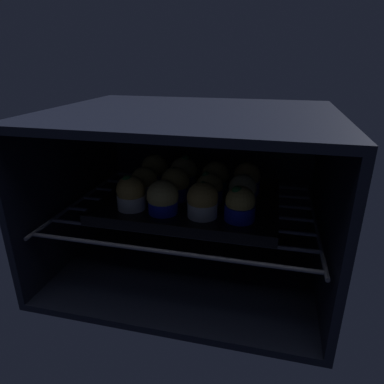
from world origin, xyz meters
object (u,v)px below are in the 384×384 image
muffin_row0_col1 (163,198)px  muffin_row2_col3 (247,178)px  muffin_row0_col3 (240,204)px  muffin_row1_col0 (144,183)px  muffin_row2_col0 (155,170)px  muffin_row1_col3 (242,191)px  muffin_row0_col0 (131,193)px  muffin_row2_col2 (215,177)px  muffin_row1_col2 (209,189)px  muffin_row1_col1 (175,184)px  muffin_row2_col1 (184,173)px  muffin_row0_col2 (203,201)px  baking_tray (192,202)px

muffin_row0_col1 → muffin_row2_col3: (15.92, 15.64, 0.28)cm
muffin_row0_col3 → muffin_row1_col0: 24.28cm
muffin_row2_col0 → muffin_row1_col3: bearing=-19.6°
muffin_row0_col0 → muffin_row0_col1: bearing=-4.2°
muffin_row1_col3 → muffin_row2_col0: muffin_row2_col0 is taller
muffin_row0_col1 → muffin_row1_col0: muffin_row0_col1 is taller
muffin_row2_col2 → muffin_row1_col2: bearing=-89.4°
muffin_row0_col1 → muffin_row2_col3: bearing=44.5°
muffin_row1_col1 → muffin_row0_col0: bearing=-136.6°
muffin_row2_col1 → muffin_row1_col1: bearing=-88.3°
muffin_row0_col2 → muffin_row2_col2: (-0.19, 15.82, -0.31)cm
muffin_row0_col1 → muffin_row2_col1: size_ratio=0.89×
muffin_row0_col0 → muffin_row1_col2: 17.34cm
baking_tray → muffin_row0_col1: bearing=-117.6°
muffin_row1_col2 → muffin_row2_col2: (-0.08, 7.86, 0.15)cm
muffin_row0_col3 → muffin_row2_col0: size_ratio=0.95×
muffin_row1_col1 → muffin_row1_col3: size_ratio=1.08×
baking_tray → muffin_row1_col2: muffin_row1_col2 is taller
muffin_row1_col1 → muffin_row2_col1: muffin_row2_col1 is taller
baking_tray → muffin_row2_col2: 9.56cm
muffin_row1_col1 → muffin_row1_col3: muffin_row1_col1 is taller
muffin_row1_col0 → muffin_row2_col2: bearing=27.5°
muffin_row0_col0 → muffin_row1_col2: bearing=26.3°
muffin_row0_col0 → muffin_row0_col2: muffin_row0_col0 is taller
muffin_row0_col1 → muffin_row2_col1: muffin_row2_col1 is taller
muffin_row0_col0 → muffin_row2_col0: bearing=90.5°
muffin_row0_col1 → baking_tray: bearing=62.4°
muffin_row0_col2 → muffin_row1_col2: size_ratio=1.07×
muffin_row0_col0 → muffin_row0_col1: (7.29, -0.54, -0.23)cm
muffin_row0_col1 → muffin_row1_col0: size_ratio=1.03×
muffin_row1_col3 → muffin_row2_col1: bearing=151.5°
muffin_row0_col2 → muffin_row2_col1: muffin_row2_col1 is taller
baking_tray → muffin_row0_col3: muffin_row0_col3 is taller
muffin_row2_col2 → muffin_row2_col3: size_ratio=0.93×
muffin_row2_col0 → muffin_row2_col1: size_ratio=0.96×
muffin_row1_col3 → muffin_row2_col3: (0.32, 7.69, 0.34)cm
muffin_row2_col0 → muffin_row1_col2: bearing=-26.9°
muffin_row1_col0 → muffin_row2_col0: bearing=92.1°
muffin_row2_col0 → muffin_row0_col1: bearing=-65.3°
muffin_row1_col0 → muffin_row2_col1: 11.03cm
muffin_row1_col3 → muffin_row2_col2: bearing=132.5°
muffin_row1_col0 → muffin_row2_col3: muffin_row2_col3 is taller
muffin_row0_col0 → muffin_row2_col2: size_ratio=1.09×
muffin_row1_col3 → baking_tray: bearing=179.0°
muffin_row0_col1 → muffin_row2_col3: 22.32cm
muffin_row2_col3 → muffin_row1_col2: bearing=-136.0°
muffin_row0_col3 → muffin_row1_col0: (-23.05, 7.64, -0.15)cm
muffin_row2_col0 → muffin_row2_col1: bearing=1.3°
muffin_row0_col1 → muffin_row0_col3: bearing=1.6°
muffin_row1_col2 → muffin_row1_col3: size_ratio=0.99×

